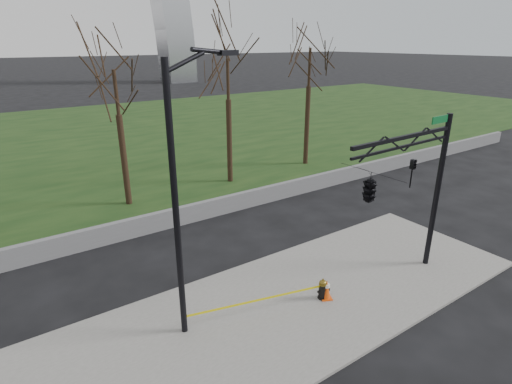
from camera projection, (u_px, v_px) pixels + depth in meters
ground at (290, 306)px, 13.62m from camera, size 500.00×500.00×0.00m
sidewalk at (290, 304)px, 13.60m from camera, size 18.00×6.00×0.10m
grass_strip at (81, 138)px, 36.76m from camera, size 120.00×40.00×0.06m
guardrail at (186, 214)px, 19.64m from camera, size 60.00×0.30×0.90m
tree_row at (50, 132)px, 18.82m from camera, size 36.47×4.00×8.76m
fire_hydrant at (323, 289)px, 13.74m from camera, size 0.47×0.31×0.76m
traffic_cone at (327, 289)px, 13.72m from camera, size 0.49×0.49×0.72m
street_light at (181, 186)px, 10.85m from camera, size 2.37×0.62×8.21m
traffic_signal_mast at (386, 182)px, 12.84m from camera, size 5.10×2.50×6.00m
caution_tape at (259, 300)px, 12.93m from camera, size 4.69×1.23×0.40m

